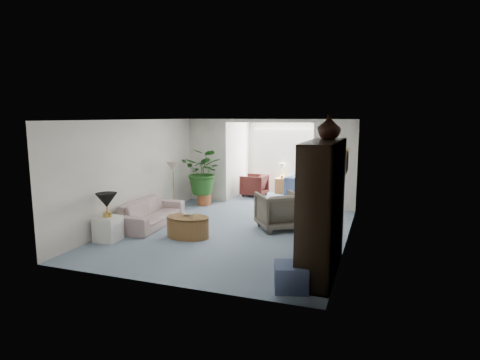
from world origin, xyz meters
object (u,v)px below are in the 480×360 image
at_px(entertainment_cabinet, 322,208).
at_px(sunroom_chair_blue, 300,187).
at_px(ottoman, 291,277).
at_px(sunroom_chair_maroon, 254,185).
at_px(side_table_dark, 311,215).
at_px(coffee_bowl, 188,214).
at_px(cabinet_urn, 329,127).
at_px(plant_pot, 204,199).
at_px(framed_picture, 347,162).
at_px(sunroom_table, 282,186).
at_px(table_lamp, 107,200).
at_px(wingback_chair, 279,211).
at_px(floor_lamp, 173,167).
at_px(sofa, 151,213).
at_px(coffee_table, 188,227).
at_px(end_table, 108,229).
at_px(coffee_cup, 192,216).

distance_m(entertainment_cabinet, sunroom_chair_blue, 6.05).
height_order(ottoman, sunroom_chair_maroon, sunroom_chair_maroon).
relative_size(sunroom_chair_blue, sunroom_chair_maroon, 1.06).
distance_m(side_table_dark, sunroom_chair_maroon, 4.03).
bearing_deg(coffee_bowl, cabinet_urn, -11.17).
bearing_deg(sunroom_chair_maroon, sunroom_chair_blue, 93.15).
bearing_deg(plant_pot, framed_picture, -30.64).
bearing_deg(sunroom_table, cabinet_urn, -69.60).
relative_size(table_lamp, ottoman, 0.90).
bearing_deg(wingback_chair, sunroom_table, -112.51).
relative_size(floor_lamp, wingback_chair, 0.38).
xyz_separation_m(sofa, plant_pot, (0.25, 2.47, -0.14)).
height_order(entertainment_cabinet, cabinet_urn, cabinet_urn).
bearing_deg(side_table_dark, plant_pot, 156.64).
bearing_deg(coffee_bowl, floor_lamp, 126.58).
distance_m(side_table_dark, plant_pot, 3.69).
bearing_deg(table_lamp, side_table_dark, 31.61).
bearing_deg(sunroom_table, sunroom_chair_maroon, -135.00).
bearing_deg(cabinet_urn, floor_lamp, 151.40).
bearing_deg(plant_pot, floor_lamp, -107.09).
relative_size(coffee_table, side_table_dark, 1.56).
height_order(coffee_table, sunroom_chair_maroon, sunroom_chair_maroon).
relative_size(end_table, table_lamp, 1.16).
height_order(table_lamp, sunroom_chair_blue, table_lamp).
relative_size(coffee_table, plant_pot, 2.37).
distance_m(end_table, plant_pot, 3.85).
distance_m(sofa, coffee_cup, 1.57).
relative_size(sofa, side_table_dark, 3.40).
distance_m(coffee_cup, entertainment_cabinet, 3.03).
bearing_deg(table_lamp, coffee_bowl, 32.04).
bearing_deg(cabinet_urn, wingback_chair, 126.14).
xyz_separation_m(side_table_dark, sunroom_chair_blue, (-0.90, 3.23, 0.07)).
relative_size(table_lamp, cabinet_urn, 1.06).
distance_m(floor_lamp, entertainment_cabinet, 5.21).
xyz_separation_m(end_table, table_lamp, (0.00, 0.00, 0.61)).
relative_size(table_lamp, floor_lamp, 1.22).
height_order(sofa, sunroom_chair_blue, sunroom_chair_blue).
height_order(coffee_bowl, wingback_chair, wingback_chair).
bearing_deg(wingback_chair, sunroom_chair_maroon, -99.32).
bearing_deg(sofa, sunroom_table, -24.98).
bearing_deg(side_table_dark, end_table, -148.39).
relative_size(coffee_bowl, sunroom_table, 0.38).
bearing_deg(sunroom_chair_maroon, wingback_chair, 28.91).
height_order(floor_lamp, cabinet_urn, cabinet_urn).
height_order(side_table_dark, plant_pot, side_table_dark).
height_order(coffee_cup, cabinet_urn, cabinet_urn).
distance_m(framed_picture, coffee_bowl, 3.51).
xyz_separation_m(coffee_bowl, sunroom_table, (0.78, 5.46, -0.22)).
bearing_deg(end_table, framed_picture, 15.89).
distance_m(end_table, coffee_table, 1.65).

